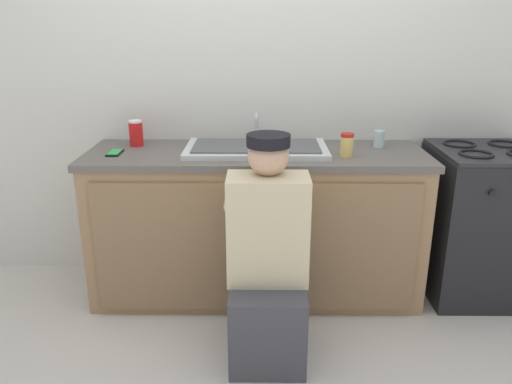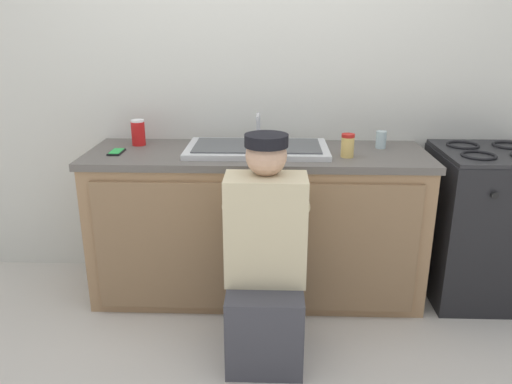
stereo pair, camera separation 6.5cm
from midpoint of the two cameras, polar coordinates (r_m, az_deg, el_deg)
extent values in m
plane|color=beige|center=(2.93, 0.58, -13.86)|extent=(12.00, 12.00, 0.00)
cube|color=silver|center=(3.13, 0.96, 12.78)|extent=(6.00, 0.10, 2.50)
cube|color=#997551|center=(2.99, 0.75, -3.93)|extent=(1.89, 0.60, 0.84)
cube|color=#866747|center=(2.76, -8.94, -6.27)|extent=(0.83, 0.02, 0.74)
cube|color=#866747|center=(2.74, 10.22, -6.52)|extent=(0.83, 0.02, 0.74)
cube|color=#5B5651|center=(2.85, 0.79, 4.27)|extent=(1.93, 0.62, 0.04)
cube|color=silver|center=(2.84, 0.79, 4.96)|extent=(0.80, 0.44, 0.03)
cube|color=#4C4F51|center=(2.85, -3.04, 5.35)|extent=(0.33, 0.35, 0.01)
cube|color=#4C4F51|center=(2.84, 4.64, 5.28)|extent=(0.33, 0.35, 0.01)
cylinder|color=#B7BABF|center=(3.01, 0.88, 7.21)|extent=(0.02, 0.02, 0.18)
cylinder|color=#B7BABF|center=(2.92, 0.85, 8.62)|extent=(0.02, 0.16, 0.02)
cube|color=black|center=(3.25, 24.96, -3.64)|extent=(0.59, 0.60, 0.87)
cube|color=#262628|center=(3.12, 26.09, 4.00)|extent=(0.58, 0.59, 0.02)
torus|color=black|center=(2.96, 24.68, 3.83)|extent=(0.19, 0.19, 0.02)
torus|color=black|center=(3.17, 23.10, 4.97)|extent=(0.19, 0.19, 0.02)
torus|color=black|center=(3.28, 27.45, 4.76)|extent=(0.19, 0.19, 0.02)
cylinder|color=black|center=(2.84, 26.20, -0.35)|extent=(0.04, 0.02, 0.04)
cube|color=#3F3F47|center=(2.51, 1.78, -14.54)|extent=(0.36, 0.40, 0.40)
cube|color=beige|center=(2.34, 1.90, -4.29)|extent=(0.38, 0.22, 0.52)
sphere|color=tan|center=(2.27, 2.00, 4.16)|extent=(0.19, 0.19, 0.19)
cylinder|color=black|center=(2.25, 2.02, 5.91)|extent=(0.20, 0.20, 0.06)
cube|color=black|center=(2.34, 2.02, 5.93)|extent=(0.13, 0.09, 0.02)
cylinder|color=beige|center=(2.50, -1.96, -0.52)|extent=(0.08, 0.30, 0.08)
cylinder|color=beige|center=(2.50, 5.83, -0.60)|extent=(0.08, 0.30, 0.08)
cube|color=black|center=(2.91, -15.04, 4.43)|extent=(0.07, 0.14, 0.01)
cube|color=green|center=(2.91, -15.05, 4.55)|extent=(0.06, 0.12, 0.00)
cylinder|color=red|center=(3.06, -12.71, 6.53)|extent=(0.08, 0.08, 0.14)
cylinder|color=white|center=(3.04, -12.82, 7.93)|extent=(0.08, 0.08, 0.01)
cylinder|color=#ADC6CC|center=(3.01, 14.70, 5.81)|extent=(0.06, 0.06, 0.10)
cylinder|color=#DBB760|center=(2.77, 11.08, 5.05)|extent=(0.07, 0.07, 0.11)
cylinder|color=#B21E19|center=(2.75, 11.16, 6.35)|extent=(0.07, 0.07, 0.02)
camera|label=1|loc=(0.03, -89.32, 0.23)|focal=35.00mm
camera|label=2|loc=(0.03, 90.68, -0.23)|focal=35.00mm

